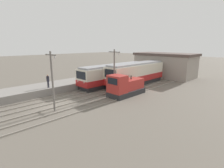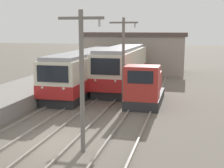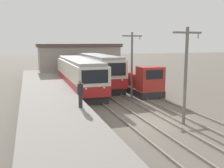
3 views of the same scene
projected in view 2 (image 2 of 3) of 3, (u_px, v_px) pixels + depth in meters
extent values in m
plane|color=#665E54|center=(55.00, 143.00, 15.08)|extent=(200.00, 200.00, 0.00)
cube|color=gray|center=(19.00, 138.00, 15.49)|extent=(0.10, 60.00, 0.14)
cube|color=gray|center=(45.00, 140.00, 15.18)|extent=(0.10, 60.00, 0.14)
cube|color=gray|center=(72.00, 143.00, 14.85)|extent=(0.10, 60.00, 0.14)
cube|color=gray|center=(104.00, 146.00, 14.50)|extent=(0.10, 60.00, 0.14)
cube|color=gray|center=(135.00, 148.00, 14.17)|extent=(0.10, 60.00, 0.14)
cube|color=#28282B|center=(87.00, 86.00, 28.21)|extent=(2.58, 14.17, 0.70)
cube|color=silver|center=(87.00, 68.00, 27.93)|extent=(2.80, 14.76, 2.54)
cube|color=red|center=(87.00, 77.00, 28.07)|extent=(2.84, 14.80, 0.91)
cube|color=black|center=(52.00, 74.00, 20.75)|extent=(2.24, 0.06, 1.12)
sphere|color=silver|center=(42.00, 88.00, 21.08)|extent=(0.18, 0.18, 0.18)
sphere|color=silver|center=(64.00, 89.00, 20.73)|extent=(0.18, 0.18, 0.18)
cube|color=#939399|center=(87.00, 52.00, 27.69)|extent=(2.46, 14.17, 0.28)
cube|color=#28282B|center=(122.00, 83.00, 29.73)|extent=(2.58, 12.34, 0.70)
cube|color=silver|center=(123.00, 65.00, 29.43)|extent=(2.80, 12.85, 2.83)
cube|color=red|center=(122.00, 74.00, 29.58)|extent=(2.84, 12.89, 1.02)
cube|color=black|center=(105.00, 67.00, 23.14)|extent=(2.24, 0.06, 1.24)
sphere|color=silver|center=(95.00, 80.00, 23.49)|extent=(0.18, 0.18, 0.18)
sphere|color=silver|center=(115.00, 81.00, 23.14)|extent=(0.18, 0.18, 0.18)
cube|color=#939399|center=(123.00, 48.00, 29.16)|extent=(2.46, 12.34, 0.28)
cube|color=#28282B|center=(145.00, 98.00, 23.15)|extent=(2.40, 5.63, 0.70)
cube|color=#B22D28|center=(142.00, 83.00, 21.06)|extent=(2.28, 1.80, 2.30)
cube|color=black|center=(140.00, 77.00, 20.09)|extent=(1.68, 0.04, 0.83)
cube|color=#B22D28|center=(147.00, 82.00, 23.83)|extent=(1.92, 3.73, 1.40)
cylinder|color=black|center=(147.00, 70.00, 23.67)|extent=(0.16, 0.16, 0.50)
cylinder|color=slate|center=(82.00, 83.00, 13.45)|extent=(0.20, 0.20, 6.22)
cube|color=slate|center=(81.00, 18.00, 12.97)|extent=(2.00, 0.12, 0.12)
cylinder|color=#B2B2B7|center=(99.00, 23.00, 12.82)|extent=(0.10, 0.10, 0.30)
cylinder|color=slate|center=(123.00, 62.00, 22.11)|extent=(0.20, 0.20, 6.22)
cube|color=slate|center=(124.00, 23.00, 21.63)|extent=(2.00, 0.12, 0.12)
cylinder|color=#B2B2B7|center=(135.00, 25.00, 21.49)|extent=(0.10, 0.10, 0.30)
cube|color=gray|center=(136.00, 54.00, 39.63)|extent=(12.00, 6.00, 4.56)
cube|color=#51423D|center=(136.00, 34.00, 39.19)|extent=(12.60, 6.30, 0.50)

